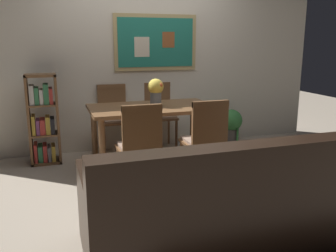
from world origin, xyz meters
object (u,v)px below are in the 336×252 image
(dining_chair_near_left, at_px, (140,141))
(potted_ivy, at_px, (231,124))
(leather_couch, at_px, (211,207))
(flower_vase, at_px, (156,90))
(dining_table, at_px, (153,114))
(dining_chair_near_right, at_px, (206,135))
(bookshelf, at_px, (43,121))
(dining_chair_far_right, at_px, (159,110))
(dining_chair_far_left, at_px, (113,113))

(dining_chair_near_left, bearing_deg, potted_ivy, 37.98)
(leather_couch, height_order, flower_vase, flower_vase)
(dining_chair_near_left, relative_size, leather_couch, 0.51)
(dining_table, bearing_deg, leather_couch, -92.86)
(dining_chair_near_right, relative_size, flower_vase, 2.81)
(dining_chair_near_right, bearing_deg, bookshelf, 141.07)
(dining_chair_far_right, height_order, leather_couch, dining_chair_far_right)
(bookshelf, xyz_separation_m, flower_vase, (1.27, -0.54, 0.40))
(dining_table, relative_size, leather_couch, 0.81)
(leather_couch, height_order, bookshelf, bookshelf)
(dining_chair_near_left, height_order, potted_ivy, dining_chair_near_left)
(dining_chair_far_left, relative_size, potted_ivy, 1.65)
(dining_table, distance_m, leather_couch, 1.88)
(leather_couch, bearing_deg, bookshelf, 115.70)
(dining_chair_near_left, relative_size, dining_chair_far_left, 1.00)
(dining_table, relative_size, potted_ivy, 2.65)
(dining_chair_far_left, bearing_deg, dining_chair_near_right, -64.86)
(dining_chair_far_right, height_order, bookshelf, bookshelf)
(dining_chair_near_right, bearing_deg, dining_chair_near_left, -179.27)
(dining_table, relative_size, dining_chair_far_left, 1.61)
(dining_chair_far_left, bearing_deg, potted_ivy, -5.68)
(dining_chair_far_left, xyz_separation_m, bookshelf, (-0.89, -0.20, -0.01))
(dining_chair_far_left, bearing_deg, dining_chair_near_left, -90.03)
(dining_chair_far_right, relative_size, leather_couch, 0.51)
(dining_table, xyz_separation_m, bookshelf, (-1.24, 0.52, -0.11))
(bookshelf, xyz_separation_m, potted_ivy, (2.58, 0.03, -0.23))
(dining_chair_far_right, relative_size, dining_chair_far_left, 1.00)
(bookshelf, bearing_deg, dining_chair_near_left, -55.32)
(bookshelf, bearing_deg, dining_chair_near_right, -38.93)
(dining_table, relative_size, dining_chair_near_right, 1.61)
(dining_table, height_order, flower_vase, flower_vase)
(leather_couch, bearing_deg, flower_vase, 85.98)
(dining_chair_far_left, bearing_deg, dining_chair_far_right, 4.13)
(dining_table, xyz_separation_m, flower_vase, (0.04, -0.02, 0.29))
(dining_table, xyz_separation_m, dining_chair_far_left, (-0.34, 0.72, -0.10))
(bookshelf, height_order, flower_vase, bookshelf)
(dining_chair_near_left, distance_m, dining_chair_far_left, 1.48)
(dining_chair_far_right, distance_m, bookshelf, 1.57)
(dining_chair_far_right, distance_m, flower_vase, 0.92)
(dining_chair_far_right, height_order, dining_chair_near_right, same)
(dining_chair_near_right, relative_size, potted_ivy, 1.65)
(dining_chair_near_right, relative_size, leather_couch, 0.51)
(dining_table, height_order, leather_couch, leather_couch)
(flower_vase, bearing_deg, dining_chair_near_left, -117.07)
(dining_table, relative_size, dining_chair_near_left, 1.61)
(dining_chair_far_left, bearing_deg, leather_couch, -84.41)
(dining_table, distance_m, flower_vase, 0.29)
(dining_chair_far_right, bearing_deg, flower_vase, -109.40)
(dining_table, height_order, dining_chair_far_left, dining_chair_far_left)
(dining_table, xyz_separation_m, potted_ivy, (1.34, 0.55, -0.34))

